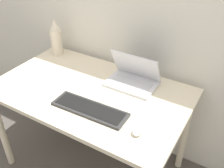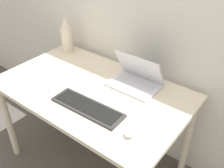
{
  "view_description": "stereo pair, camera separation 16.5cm",
  "coord_description": "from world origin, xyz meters",
  "px_view_note": "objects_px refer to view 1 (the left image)",
  "views": [
    {
      "loc": [
        0.87,
        -0.77,
        1.77
      ],
      "look_at": [
        0.17,
        0.41,
        0.85
      ],
      "focal_mm": 42.0,
      "sensor_mm": 36.0,
      "label": 1
    },
    {
      "loc": [
        1.01,
        -0.68,
        1.77
      ],
      "look_at": [
        0.17,
        0.41,
        0.85
      ],
      "focal_mm": 42.0,
      "sensor_mm": 36.0,
      "label": 2
    }
  ],
  "objects_px": {
    "laptop": "(133,78)",
    "vase": "(56,38)",
    "mouse": "(138,131)",
    "keyboard": "(90,109)"
  },
  "relations": [
    {
      "from": "laptop",
      "to": "keyboard",
      "type": "xyz_separation_m",
      "value": [
        -0.09,
        -0.39,
        -0.04
      ]
    },
    {
      "from": "laptop",
      "to": "vase",
      "type": "height_order",
      "value": "vase"
    },
    {
      "from": "laptop",
      "to": "keyboard",
      "type": "distance_m",
      "value": 0.41
    },
    {
      "from": "keyboard",
      "to": "vase",
      "type": "bearing_deg",
      "value": 144.24
    },
    {
      "from": "keyboard",
      "to": "laptop",
      "type": "bearing_deg",
      "value": 77.16
    },
    {
      "from": "vase",
      "to": "keyboard",
      "type": "bearing_deg",
      "value": -35.76
    },
    {
      "from": "keyboard",
      "to": "vase",
      "type": "relative_size",
      "value": 1.6
    },
    {
      "from": "mouse",
      "to": "vase",
      "type": "bearing_deg",
      "value": 153.32
    },
    {
      "from": "laptop",
      "to": "vase",
      "type": "relative_size",
      "value": 1.13
    },
    {
      "from": "laptop",
      "to": "mouse",
      "type": "height_order",
      "value": "laptop"
    }
  ]
}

